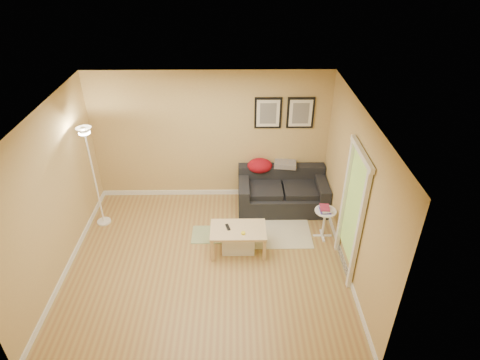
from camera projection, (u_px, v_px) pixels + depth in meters
The scene contains 24 objects.
floor at pixel (208, 261), 6.73m from camera, with size 4.50×4.50×0.00m, color #A38546.
ceiling at pixel (199, 115), 5.36m from camera, with size 4.50×4.50×0.00m, color white.
wall_back at pixel (210, 137), 7.74m from camera, with size 4.50×4.50×0.00m, color tan.
wall_front at pixel (192, 301), 4.34m from camera, with size 4.50×4.50×0.00m, color tan.
wall_left at pixel (52, 197), 6.02m from camera, with size 4.00×4.00×0.00m, color tan.
wall_right at pixel (354, 195), 6.07m from camera, with size 4.00×4.00×0.00m, color tan.
baseboard_back at pixel (213, 192), 8.39m from camera, with size 4.50×0.02×0.10m, color white.
baseboard_left at pixel (71, 260), 6.68m from camera, with size 0.02×4.00×0.10m, color white.
baseboard_right at pixel (342, 258), 6.73m from camera, with size 0.02×4.00×0.10m, color white.
sofa at pixel (282, 191), 7.85m from camera, with size 1.70×0.90×0.75m, color black, non-canonical shape.
red_throw at pixel (260, 166), 7.88m from camera, with size 0.48×0.36×0.28m, color maroon, non-canonical shape.
plaid_throw at pixel (285, 164), 7.91m from camera, with size 0.42×0.26×0.10m, color tan, non-canonical shape.
framed_print_left at pixel (268, 113), 7.47m from camera, with size 0.50×0.04×0.60m, color black, non-canonical shape.
framed_print_right at pixel (301, 113), 7.47m from camera, with size 0.50×0.04×0.60m, color black, non-canonical shape.
area_rug at pixel (276, 233), 7.33m from camera, with size 1.25×0.85×0.01m, color beige.
green_runner at pixel (211, 235), 7.30m from camera, with size 0.70×0.50×0.01m, color #668C4C.
coffee_table at pixel (238, 240), 6.83m from camera, with size 0.92×0.56×0.46m, color tan, non-canonical shape.
remote_control at pixel (228, 227), 6.74m from camera, with size 0.05×0.16×0.02m, color black.
tape_roll at pixel (243, 233), 6.60m from camera, with size 0.07×0.07×0.03m, color yellow.
storage_bin at pixel (238, 241), 6.90m from camera, with size 0.56×0.41×0.35m, color white, non-canonical shape.
side_table at pixel (324, 224), 7.12m from camera, with size 0.37×0.37×0.57m, color white, non-canonical shape.
book_stack at pixel (325, 209), 6.95m from camera, with size 0.18×0.24×0.07m, color #422F8F, non-canonical shape.
floor_lamp at pixel (95, 181), 7.13m from camera, with size 0.25×0.25×1.94m, color white, non-canonical shape.
doorway at pixel (351, 216), 6.08m from camera, with size 0.12×1.01×2.13m, color white, non-canonical shape.
Camera 1 is at (0.48, -5.01, 4.69)m, focal length 30.40 mm.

